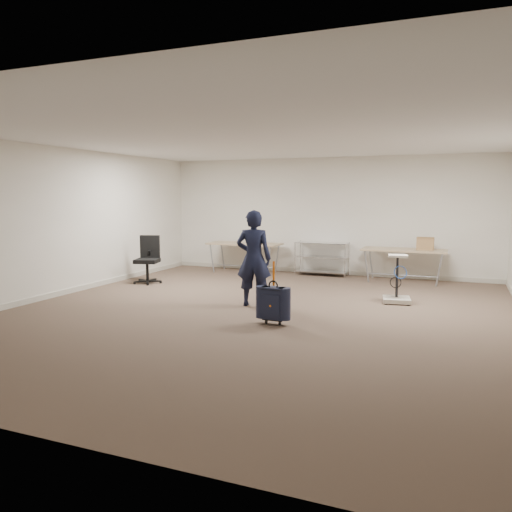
% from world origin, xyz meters
% --- Properties ---
extents(ground, '(9.00, 9.00, 0.00)m').
position_xyz_m(ground, '(0.00, 0.00, 0.00)').
color(ground, '#48372B').
rests_on(ground, ground).
extents(room_shell, '(8.00, 9.00, 9.00)m').
position_xyz_m(room_shell, '(0.00, 1.38, 0.05)').
color(room_shell, silver).
rests_on(room_shell, ground).
extents(folding_table_left, '(1.80, 0.75, 0.73)m').
position_xyz_m(folding_table_left, '(-1.90, 3.95, 0.68)').
color(folding_table_left, '#A18062').
rests_on(folding_table_left, ground).
extents(folding_table_right, '(1.80, 0.75, 0.73)m').
position_xyz_m(folding_table_right, '(1.90, 3.95, 0.68)').
color(folding_table_right, '#A18062').
rests_on(folding_table_right, ground).
extents(wire_shelf, '(1.22, 0.47, 0.80)m').
position_xyz_m(wire_shelf, '(0.00, 4.20, 0.44)').
color(wire_shelf, silver).
rests_on(wire_shelf, ground).
extents(person, '(0.67, 0.50, 1.65)m').
position_xyz_m(person, '(-0.25, 0.51, 0.83)').
color(person, black).
rests_on(person, ground).
extents(suitcase, '(0.35, 0.21, 0.94)m').
position_xyz_m(suitcase, '(0.49, -0.55, 0.32)').
color(suitcase, '#151F2F').
rests_on(suitcase, ground).
extents(office_chair, '(0.62, 0.62, 1.03)m').
position_xyz_m(office_chair, '(-3.26, 1.78, 0.31)').
color(office_chair, black).
rests_on(office_chair, ground).
extents(equipment_cart, '(0.54, 0.54, 0.86)m').
position_xyz_m(equipment_cart, '(2.01, 1.69, 0.23)').
color(equipment_cart, beige).
rests_on(equipment_cart, ground).
extents(cardboard_box, '(0.36, 0.27, 0.27)m').
position_xyz_m(cardboard_box, '(2.33, 4.03, 0.86)').
color(cardboard_box, '#9C7D48').
rests_on(cardboard_box, folding_table_right).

